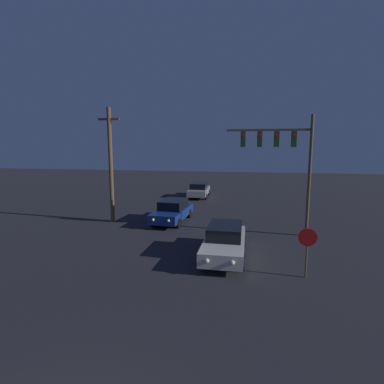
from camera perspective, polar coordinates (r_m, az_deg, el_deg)
The scene contains 6 objects.
car_near at distance 14.31m, azimuth 6.24°, elevation -9.19°, with size 1.90×4.84×1.50m.
car_mid at distance 20.74m, azimuth -3.72°, elevation -3.58°, with size 2.03×4.89×1.50m.
car_far at distance 30.86m, azimuth 1.34°, elevation 0.44°, with size 2.02×4.89×1.50m.
traffic_signal_mast at distance 17.94m, azimuth 17.13°, elevation 7.20°, with size 4.79×0.30×6.91m.
stop_sign at distance 12.64m, azimuth 21.10°, elevation -9.14°, with size 0.72×0.07×2.01m.
utility_pole at distance 21.14m, azimuth -15.23°, elevation 5.25°, with size 1.50×0.28×7.73m.
Camera 1 is at (3.12, -2.87, 5.11)m, focal length 28.00 mm.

